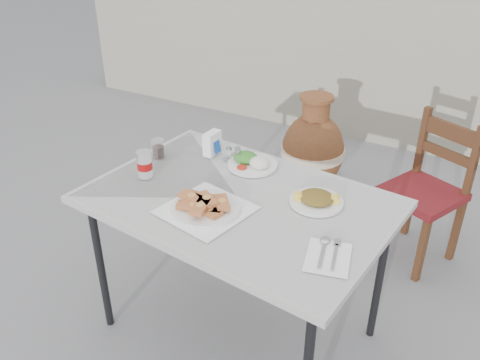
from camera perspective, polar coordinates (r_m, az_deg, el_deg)
The scene contains 13 objects.
ground at distance 2.63m, azimuth 0.40°, elevation -15.91°, with size 80.00×80.00×0.00m, color slate.
cafe_table at distance 2.16m, azimuth -0.19°, elevation -3.18°, with size 1.34×0.98×0.76m.
pide_plate at distance 2.04m, azimuth -3.86°, elevation -2.70°, with size 0.38×0.38×0.07m.
salad_rice_plate at distance 2.36m, azimuth 1.36°, elevation 2.07°, with size 0.23×0.23×0.06m.
salad_chopped_plate at distance 2.11m, azimuth 8.59°, elevation -2.13°, with size 0.22×0.22×0.05m.
soda_can at distance 2.30m, azimuth -10.66°, elevation 1.76°, with size 0.07×0.07×0.12m.
cola_glass at distance 2.47m, azimuth -9.17°, elevation 3.41°, with size 0.06×0.06×0.09m.
napkin_holder at distance 2.46m, azimuth -3.13°, elevation 4.15°, with size 0.07×0.10×0.11m.
condiment_caddy at distance 2.41m, azimuth -0.52°, elevation 2.72°, with size 0.11×0.10×0.07m.
cutlery_napkin at distance 1.84m, azimuth 9.85°, elevation -8.18°, with size 0.19×0.23×0.01m.
chair at distance 3.00m, azimuth 20.20°, elevation -1.01°, with size 0.49×0.49×0.84m.
terracotta_urn at distance 3.46m, azimuth 8.16°, elevation 3.16°, with size 0.43×0.43×0.74m.
back_wall at distance 4.40m, azimuth 16.43°, elevation 11.65°, with size 6.00×0.25×1.20m, color gray.
Camera 1 is at (0.87, -1.62, 1.88)m, focal length 38.00 mm.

